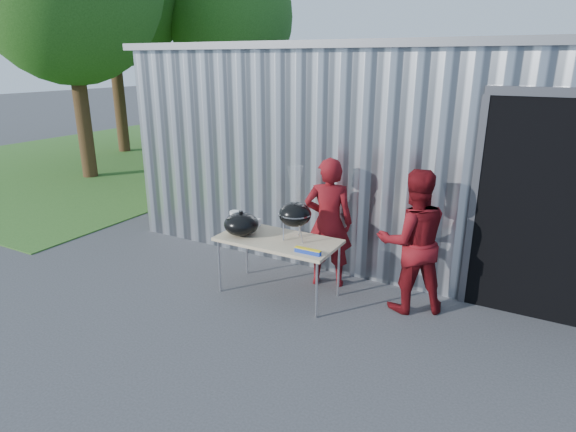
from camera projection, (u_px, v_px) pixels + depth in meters
The scene contains 12 objects.
ground at pixel (248, 320), 5.55m from camera, with size 80.00×80.00×0.00m, color #38383B.
building at pixel (434, 139), 8.45m from camera, with size 8.20×6.20×3.10m.
grass_patch at pixel (111, 158), 14.69m from camera, with size 10.00×12.00×0.02m, color #2D591E.
tree_far at pixel (231, 17), 14.76m from camera, with size 3.80×3.80×6.30m.
folding_table at pixel (278, 242), 5.97m from camera, with size 1.50×0.75×0.75m.
kettle_grill at pixel (295, 207), 5.79m from camera, with size 0.40×0.40×0.93m.
grill_lid at pixel (241, 224), 6.05m from camera, with size 0.44×0.44×0.32m.
paper_towels at pixel (235, 222), 6.16m from camera, with size 0.12×0.12×0.28m, color white.
white_tub at pixel (251, 223), 6.39m from camera, with size 0.20×0.15×0.10m, color white.
foil_box at pixel (308, 251), 5.49m from camera, with size 0.32×0.05×0.06m.
person_cook at pixel (328, 223), 6.21m from camera, with size 0.63×0.41×1.71m, color maroon.
person_bystander at pixel (412, 241), 5.58m from camera, with size 0.83×0.65×1.72m, color maroon.
Camera 1 is at (2.79, -4.05, 2.87)m, focal length 30.00 mm.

